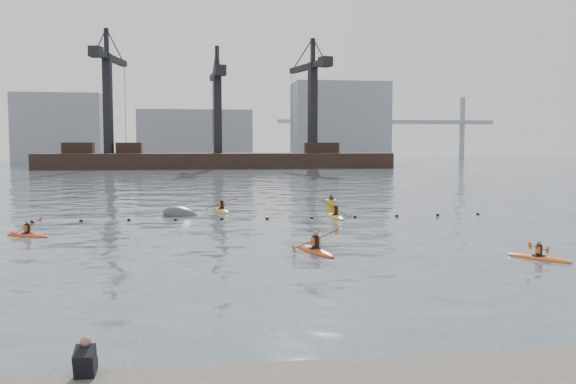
{
  "coord_description": "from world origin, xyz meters",
  "views": [
    {
      "loc": [
        -3.22,
        -17.66,
        4.98
      ],
      "look_at": [
        0.63,
        9.7,
        2.8
      ],
      "focal_mm": 38.0,
      "sensor_mm": 36.0,
      "label": 1
    }
  ],
  "objects_px": {
    "mooring_buoy": "(180,216)",
    "nav_buoy": "(331,205)",
    "kayaker_3": "(336,216)",
    "kayaker_2": "(27,234)",
    "kayaker_4": "(539,257)",
    "kayaker_0": "(316,250)",
    "kayaker_5": "(222,210)"
  },
  "relations": [
    {
      "from": "kayaker_3",
      "to": "mooring_buoy",
      "type": "relative_size",
      "value": 1.41
    },
    {
      "from": "kayaker_4",
      "to": "mooring_buoy",
      "type": "xyz_separation_m",
      "value": [
        -15.98,
        18.52,
        -0.09
      ]
    },
    {
      "from": "kayaker_4",
      "to": "kayaker_0",
      "type": "bearing_deg",
      "value": -54.16
    },
    {
      "from": "kayaker_0",
      "to": "mooring_buoy",
      "type": "relative_size",
      "value": 1.42
    },
    {
      "from": "kayaker_4",
      "to": "kayaker_5",
      "type": "bearing_deg",
      "value": -94.31
    },
    {
      "from": "kayaker_0",
      "to": "kayaker_5",
      "type": "distance_m",
      "value": 18.25
    },
    {
      "from": "kayaker_5",
      "to": "nav_buoy",
      "type": "distance_m",
      "value": 8.23
    },
    {
      "from": "kayaker_0",
      "to": "kayaker_2",
      "type": "bearing_deg",
      "value": 138.05
    },
    {
      "from": "mooring_buoy",
      "to": "nav_buoy",
      "type": "bearing_deg",
      "value": 9.92
    },
    {
      "from": "kayaker_4",
      "to": "nav_buoy",
      "type": "xyz_separation_m",
      "value": [
        -4.82,
        20.47,
        0.32
      ]
    },
    {
      "from": "kayaker_5",
      "to": "nav_buoy",
      "type": "height_order",
      "value": "nav_buoy"
    },
    {
      "from": "kayaker_4",
      "to": "mooring_buoy",
      "type": "distance_m",
      "value": 24.46
    },
    {
      "from": "nav_buoy",
      "to": "kayaker_2",
      "type": "bearing_deg",
      "value": -151.3
    },
    {
      "from": "mooring_buoy",
      "to": "nav_buoy",
      "type": "xyz_separation_m",
      "value": [
        11.16,
        1.95,
        0.41
      ]
    },
    {
      "from": "kayaker_3",
      "to": "mooring_buoy",
      "type": "xyz_separation_m",
      "value": [
        -10.49,
        2.62,
        -0.11
      ]
    },
    {
      "from": "kayaker_0",
      "to": "kayaker_5",
      "type": "bearing_deg",
      "value": 85.71
    },
    {
      "from": "kayaker_0",
      "to": "kayaker_2",
      "type": "height_order",
      "value": "kayaker_0"
    },
    {
      "from": "kayaker_2",
      "to": "mooring_buoy",
      "type": "distance_m",
      "value": 11.58
    },
    {
      "from": "kayaker_2",
      "to": "kayaker_4",
      "type": "bearing_deg",
      "value": -81.11
    },
    {
      "from": "kayaker_3",
      "to": "mooring_buoy",
      "type": "height_order",
      "value": "kayaker_3"
    },
    {
      "from": "kayaker_3",
      "to": "nav_buoy",
      "type": "height_order",
      "value": "kayaker_3"
    },
    {
      "from": "kayaker_2",
      "to": "mooring_buoy",
      "type": "xyz_separation_m",
      "value": [
        7.88,
        8.48,
        -0.09
      ]
    },
    {
      "from": "kayaker_4",
      "to": "kayaker_3",
      "type": "bearing_deg",
      "value": -107.27
    },
    {
      "from": "kayaker_2",
      "to": "mooring_buoy",
      "type": "height_order",
      "value": "kayaker_2"
    },
    {
      "from": "mooring_buoy",
      "to": "nav_buoy",
      "type": "relative_size",
      "value": 1.84
    },
    {
      "from": "nav_buoy",
      "to": "kayaker_3",
      "type": "bearing_deg",
      "value": -98.37
    },
    {
      "from": "mooring_buoy",
      "to": "nav_buoy",
      "type": "height_order",
      "value": "nav_buoy"
    },
    {
      "from": "kayaker_3",
      "to": "kayaker_4",
      "type": "distance_m",
      "value": 16.81
    },
    {
      "from": "kayaker_2",
      "to": "kayaker_3",
      "type": "height_order",
      "value": "kayaker_3"
    },
    {
      "from": "kayaker_0",
      "to": "kayaker_5",
      "type": "height_order",
      "value": "kayaker_0"
    },
    {
      "from": "kayaker_3",
      "to": "kayaker_4",
      "type": "relative_size",
      "value": 1.34
    },
    {
      "from": "kayaker_5",
      "to": "nav_buoy",
      "type": "relative_size",
      "value": 2.63
    }
  ]
}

